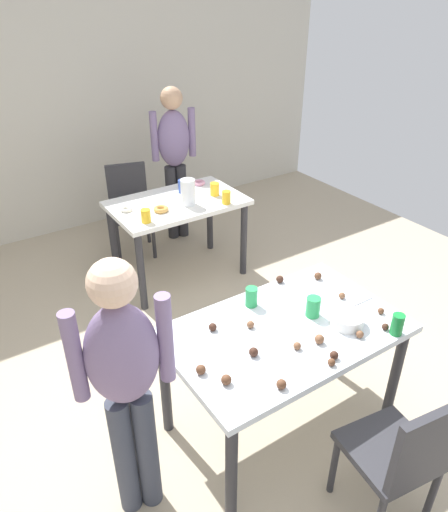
% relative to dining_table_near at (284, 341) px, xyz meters
% --- Properties ---
extents(ground_plane, '(6.40, 6.40, 0.00)m').
position_rel_dining_table_near_xyz_m(ground_plane, '(-0.12, 0.23, -0.66)').
color(ground_plane, tan).
extents(wall_back, '(6.40, 0.10, 2.60)m').
position_rel_dining_table_near_xyz_m(wall_back, '(-0.12, 3.43, 0.64)').
color(wall_back, beige).
rests_on(wall_back, ground_plane).
extents(dining_table_near, '(1.30, 0.81, 0.75)m').
position_rel_dining_table_near_xyz_m(dining_table_near, '(0.00, 0.00, 0.00)').
color(dining_table_near, silver).
rests_on(dining_table_near, ground_plane).
extents(dining_table_far, '(1.13, 0.70, 0.75)m').
position_rel_dining_table_near_xyz_m(dining_table_far, '(0.33, 1.85, -0.02)').
color(dining_table_far, white).
rests_on(dining_table_far, ground_plane).
extents(chair_near_table, '(0.45, 0.45, 0.87)m').
position_rel_dining_table_near_xyz_m(chair_near_table, '(0.08, -0.78, -0.16)').
color(chair_near_table, '#2D2D33').
rests_on(chair_near_table, ground_plane).
extents(chair_far_table, '(0.50, 0.50, 0.87)m').
position_rel_dining_table_near_xyz_m(chair_far_table, '(0.18, 2.56, -0.16)').
color(chair_far_table, '#2D2D33').
rests_on(chair_far_table, ground_plane).
extents(person_girl_near, '(0.45, 0.28, 1.49)m').
position_rel_dining_table_near_xyz_m(person_girl_near, '(-0.93, -0.01, 0.23)').
color(person_girl_near, '#383D4C').
rests_on(person_girl_near, ground_plane).
extents(person_adult_far, '(0.46, 0.25, 1.55)m').
position_rel_dining_table_near_xyz_m(person_adult_far, '(0.69, 2.56, 0.27)').
color(person_adult_far, '#28282D').
rests_on(person_adult_far, ground_plane).
extents(mixing_bowl, '(0.18, 0.18, 0.07)m').
position_rel_dining_table_near_xyz_m(mixing_bowl, '(0.30, -0.16, 0.13)').
color(mixing_bowl, white).
rests_on(mixing_bowl, dining_table_near).
extents(soda_can, '(0.07, 0.07, 0.12)m').
position_rel_dining_table_near_xyz_m(soda_can, '(0.47, -0.36, 0.15)').
color(soda_can, '#198438').
rests_on(soda_can, dining_table_near).
extents(fork_near, '(0.17, 0.02, 0.01)m').
position_rel_dining_table_near_xyz_m(fork_near, '(0.53, -0.06, 0.10)').
color(fork_near, silver).
rests_on(fork_near, dining_table_near).
extents(cup_near_0, '(0.08, 0.08, 0.12)m').
position_rel_dining_table_near_xyz_m(cup_near_0, '(0.20, 0.01, 0.15)').
color(cup_near_0, green).
rests_on(cup_near_0, dining_table_near).
extents(cup_near_1, '(0.07, 0.07, 0.12)m').
position_rel_dining_table_near_xyz_m(cup_near_1, '(-0.03, 0.27, 0.15)').
color(cup_near_1, green).
rests_on(cup_near_1, dining_table_near).
extents(cake_ball_0, '(0.04, 0.04, 0.04)m').
position_rel_dining_table_near_xyz_m(cake_ball_0, '(0.54, -0.20, 0.11)').
color(cake_ball_0, brown).
rests_on(cake_ball_0, dining_table_near).
extents(cake_ball_1, '(0.05, 0.05, 0.05)m').
position_rel_dining_table_near_xyz_m(cake_ball_1, '(0.49, 0.27, 0.12)').
color(cake_ball_1, brown).
rests_on(cake_ball_1, dining_table_near).
extents(cake_ball_2, '(0.05, 0.05, 0.05)m').
position_rel_dining_table_near_xyz_m(cake_ball_2, '(0.26, 0.37, 0.12)').
color(cake_ball_2, '#3D2319').
rests_on(cake_ball_2, dining_table_near).
extents(cake_ball_3, '(0.05, 0.05, 0.05)m').
position_rel_dining_table_near_xyz_m(cake_ball_3, '(0.07, -0.19, 0.12)').
color(cake_ball_3, brown).
rests_on(cake_ball_3, dining_table_near).
extents(cake_ball_4, '(0.04, 0.04, 0.04)m').
position_rel_dining_table_near_xyz_m(cake_ball_4, '(-0.34, 0.20, 0.12)').
color(cake_ball_4, '#3D2319').
rests_on(cake_ball_4, dining_table_near).
extents(cake_ball_5, '(0.04, 0.04, 0.04)m').
position_rel_dining_table_near_xyz_m(cake_ball_5, '(0.00, -0.35, 0.11)').
color(cake_ball_5, brown).
rests_on(cake_ball_5, dining_table_near).
extents(cake_ball_6, '(0.04, 0.04, 0.04)m').
position_rel_dining_table_near_xyz_m(cake_ball_6, '(-0.06, -0.16, 0.11)').
color(cake_ball_6, brown).
rests_on(cake_ball_6, dining_table_near).
extents(cake_ball_7, '(0.04, 0.04, 0.04)m').
position_rel_dining_table_near_xyz_m(cake_ball_7, '(0.28, -0.28, 0.11)').
color(cake_ball_7, brown).
rests_on(cake_ball_7, dining_table_near).
extents(cake_ball_8, '(0.04, 0.04, 0.04)m').
position_rel_dining_table_near_xyz_m(cake_ball_8, '(0.05, -0.32, 0.12)').
color(cake_ball_8, '#3D2319').
rests_on(cake_ball_8, dining_table_near).
extents(cake_ball_9, '(0.04, 0.04, 0.04)m').
position_rel_dining_table_near_xyz_m(cake_ball_9, '(-0.16, 0.11, 0.11)').
color(cake_ball_9, brown).
rests_on(cake_ball_9, dining_table_near).
extents(cake_ball_10, '(0.05, 0.05, 0.05)m').
position_rel_dining_table_near_xyz_m(cake_ball_10, '(-0.50, -0.17, 0.12)').
color(cake_ball_10, brown).
rests_on(cake_ball_10, dining_table_near).
extents(cake_ball_11, '(0.05, 0.05, 0.05)m').
position_rel_dining_table_near_xyz_m(cake_ball_11, '(-0.30, -0.33, 0.12)').
color(cake_ball_11, brown).
rests_on(cake_ball_11, dining_table_near).
extents(cake_ball_12, '(0.04, 0.04, 0.04)m').
position_rel_dining_table_near_xyz_m(cake_ball_12, '(0.46, 0.03, 0.11)').
color(cake_ball_12, brown).
rests_on(cake_ball_12, dining_table_near).
extents(cake_ball_13, '(0.04, 0.04, 0.04)m').
position_rel_dining_table_near_xyz_m(cake_ball_13, '(0.44, -0.31, 0.11)').
color(cake_ball_13, '#3D2319').
rests_on(cake_ball_13, dining_table_near).
extents(cake_ball_14, '(0.05, 0.05, 0.05)m').
position_rel_dining_table_near_xyz_m(cake_ball_14, '(-0.28, -0.08, 0.12)').
color(cake_ball_14, '#3D2319').
rests_on(cake_ball_14, dining_table_near).
extents(cake_ball_15, '(0.05, 0.05, 0.05)m').
position_rel_dining_table_near_xyz_m(cake_ball_15, '(-0.57, -0.04, 0.12)').
color(cake_ball_15, brown).
rests_on(cake_ball_15, dining_table_near).
extents(pitcher_far, '(0.12, 0.12, 0.22)m').
position_rel_dining_table_near_xyz_m(pitcher_far, '(0.38, 1.73, 0.20)').
color(pitcher_far, white).
rests_on(pitcher_far, dining_table_far).
extents(cup_far_0, '(0.07, 0.07, 0.11)m').
position_rel_dining_table_near_xyz_m(cup_far_0, '(0.65, 1.57, 0.15)').
color(cup_far_0, yellow).
rests_on(cup_far_0, dining_table_far).
extents(cup_far_1, '(0.08, 0.08, 0.11)m').
position_rel_dining_table_near_xyz_m(cup_far_1, '(0.67, 1.78, 0.15)').
color(cup_far_1, yellow).
rests_on(cup_far_1, dining_table_far).
extents(cup_far_2, '(0.09, 0.09, 0.12)m').
position_rel_dining_table_near_xyz_m(cup_far_2, '(0.47, 1.98, 0.15)').
color(cup_far_2, '#3351B2').
rests_on(cup_far_2, dining_table_far).
extents(cup_far_3, '(0.08, 0.08, 0.11)m').
position_rel_dining_table_near_xyz_m(cup_far_3, '(-0.07, 1.62, 0.15)').
color(cup_far_3, yellow).
rests_on(cup_far_3, dining_table_far).
extents(donut_far_0, '(0.10, 0.10, 0.03)m').
position_rel_dining_table_near_xyz_m(donut_far_0, '(-0.11, 1.90, 0.11)').
color(donut_far_0, white).
rests_on(donut_far_0, dining_table_far).
extents(donut_far_1, '(0.11, 0.11, 0.03)m').
position_rel_dining_table_near_xyz_m(donut_far_1, '(0.68, 2.07, 0.11)').
color(donut_far_1, pink).
rests_on(donut_far_1, dining_table_far).
extents(donut_far_2, '(0.13, 0.13, 0.04)m').
position_rel_dining_table_near_xyz_m(donut_far_2, '(0.12, 1.74, 0.11)').
color(donut_far_2, gold).
rests_on(donut_far_2, dining_table_far).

